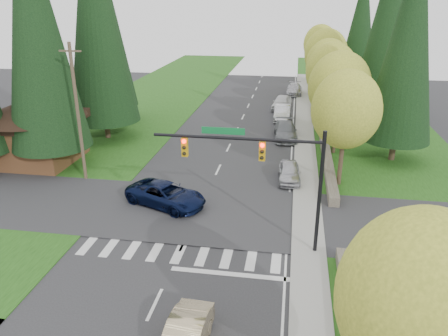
% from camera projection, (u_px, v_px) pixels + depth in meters
% --- Properties ---
extents(ground, '(120.00, 120.00, 0.00)m').
position_uv_depth(ground, '(161.00, 290.00, 20.43)').
color(ground, '#28282B').
rests_on(ground, ground).
extents(grass_east, '(14.00, 110.00, 0.06)m').
position_uv_depth(grass_east, '(379.00, 159.00, 36.85)').
color(grass_east, '#1D4713').
rests_on(grass_east, ground).
extents(grass_west, '(14.00, 110.00, 0.06)m').
position_uv_depth(grass_west, '(89.00, 143.00, 40.72)').
color(grass_west, '#1D4713').
rests_on(grass_west, ground).
extents(cross_street, '(120.00, 8.00, 0.10)m').
position_uv_depth(cross_street, '(198.00, 213.00, 27.78)').
color(cross_street, '#28282B').
rests_on(cross_street, ground).
extents(sidewalk_east, '(1.80, 80.00, 0.13)m').
position_uv_depth(sidewalk_east, '(305.00, 147.00, 39.58)').
color(sidewalk_east, gray).
rests_on(sidewalk_east, ground).
extents(curb_east, '(0.20, 80.00, 0.13)m').
position_uv_depth(curb_east, '(296.00, 147.00, 39.71)').
color(curb_east, gray).
rests_on(curb_east, ground).
extents(stone_wall_north, '(0.70, 40.00, 0.70)m').
position_uv_depth(stone_wall_north, '(321.00, 122.00, 46.57)').
color(stone_wall_north, '#4C4438').
rests_on(stone_wall_north, ground).
extents(traffic_signal, '(8.70, 0.37, 6.80)m').
position_uv_depth(traffic_signal, '(265.00, 163.00, 22.08)').
color(traffic_signal, black).
rests_on(traffic_signal, ground).
extents(brown_building, '(8.40, 8.40, 5.40)m').
position_uv_depth(brown_building, '(35.00, 125.00, 35.29)').
color(brown_building, '#4C2D19').
rests_on(brown_building, ground).
extents(utility_pole, '(1.60, 0.24, 10.00)m').
position_uv_depth(utility_pole, '(78.00, 113.00, 30.98)').
color(utility_pole, '#473828').
rests_on(utility_pole, ground).
extents(decid_tree_0, '(4.80, 4.80, 8.37)m').
position_uv_depth(decid_tree_0, '(346.00, 110.00, 29.86)').
color(decid_tree_0, '#38281C').
rests_on(decid_tree_0, ground).
extents(decid_tree_1, '(5.20, 5.20, 8.80)m').
position_uv_depth(decid_tree_1, '(339.00, 87.00, 36.20)').
color(decid_tree_1, '#38281C').
rests_on(decid_tree_1, ground).
extents(decid_tree_2, '(5.00, 5.00, 8.82)m').
position_uv_depth(decid_tree_2, '(332.00, 72.00, 42.61)').
color(decid_tree_2, '#38281C').
rests_on(decid_tree_2, ground).
extents(decid_tree_3, '(5.00, 5.00, 8.55)m').
position_uv_depth(decid_tree_3, '(328.00, 65.00, 49.12)').
color(decid_tree_3, '#38281C').
rests_on(decid_tree_3, ground).
extents(decid_tree_4, '(5.40, 5.40, 9.18)m').
position_uv_depth(decid_tree_4, '(326.00, 53.00, 55.39)').
color(decid_tree_4, '#38281C').
rests_on(decid_tree_4, ground).
extents(decid_tree_5, '(4.80, 4.80, 8.30)m').
position_uv_depth(decid_tree_5, '(321.00, 51.00, 62.04)').
color(decid_tree_5, '#38281C').
rests_on(decid_tree_5, ground).
extents(decid_tree_6, '(5.20, 5.20, 8.86)m').
position_uv_depth(decid_tree_6, '(320.00, 44.00, 68.33)').
color(decid_tree_6, '#38281C').
rests_on(decid_tree_6, ground).
extents(decid_tree_south, '(4.60, 4.60, 7.92)m').
position_uv_depth(decid_tree_south, '(422.00, 302.00, 11.61)').
color(decid_tree_south, '#38281C').
rests_on(decid_tree_south, ground).
extents(conifer_w_a, '(6.12, 6.12, 19.80)m').
position_uv_depth(conifer_w_a, '(35.00, 27.00, 31.26)').
color(conifer_w_a, '#38281C').
rests_on(conifer_w_a, ground).
extents(conifer_w_b, '(5.44, 5.44, 17.80)m').
position_uv_depth(conifer_w_b, '(31.00, 36.00, 35.75)').
color(conifer_w_b, '#38281C').
rests_on(conifer_w_b, ground).
extents(conifer_w_c, '(6.46, 6.46, 20.80)m').
position_uv_depth(conifer_w_c, '(96.00, 15.00, 38.27)').
color(conifer_w_c, '#38281C').
rests_on(conifer_w_c, ground).
extents(conifer_w_e, '(5.78, 5.78, 18.80)m').
position_uv_depth(conifer_w_e, '(104.00, 23.00, 44.45)').
color(conifer_w_e, '#38281C').
rests_on(conifer_w_e, ground).
extents(conifer_e_a, '(5.44, 5.44, 17.80)m').
position_uv_depth(conifer_e_a, '(409.00, 39.00, 33.12)').
color(conifer_e_a, '#38281C').
rests_on(conifer_e_a, ground).
extents(conifer_e_b, '(6.12, 6.12, 19.80)m').
position_uv_depth(conifer_e_b, '(390.00, 17.00, 45.46)').
color(conifer_e_b, '#38281C').
rests_on(conifer_e_b, ground).
extents(conifer_e_c, '(5.10, 5.10, 16.80)m').
position_uv_depth(conifer_e_c, '(361.00, 24.00, 59.01)').
color(conifer_e_c, '#38281C').
rests_on(conifer_e_c, ground).
extents(suv_navy, '(6.00, 4.41, 1.52)m').
position_uv_depth(suv_navy, '(166.00, 195.00, 28.49)').
color(suv_navy, black).
rests_on(suv_navy, ground).
extents(parked_car_a, '(1.80, 4.03, 1.35)m').
position_uv_depth(parked_car_a, '(289.00, 172.00, 32.39)').
color(parked_car_a, '#BABABF').
rests_on(parked_car_a, ground).
extents(parked_car_b, '(2.52, 5.38, 1.52)m').
position_uv_depth(parked_car_b, '(286.00, 131.00, 41.95)').
color(parked_car_b, slate).
rests_on(parked_car_b, ground).
extents(parked_car_c, '(1.70, 4.82, 1.58)m').
position_uv_depth(parked_car_c, '(282.00, 113.00, 48.33)').
color(parked_car_c, silver).
rests_on(parked_car_c, ground).
extents(parked_car_d, '(2.58, 5.02, 1.64)m').
position_uv_depth(parked_car_d, '(282.00, 102.00, 53.01)').
color(parked_car_d, silver).
rests_on(parked_car_d, ground).
extents(parked_car_e, '(2.07, 5.06, 1.47)m').
position_uv_depth(parked_car_e, '(294.00, 89.00, 60.92)').
color(parked_car_e, '#AFAEB3').
rests_on(parked_car_e, ground).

